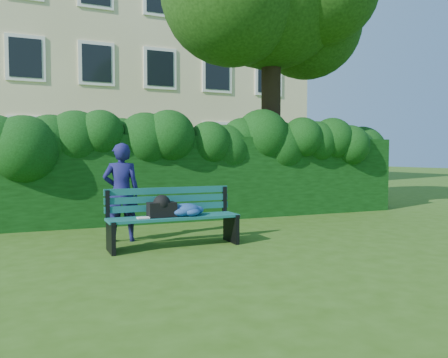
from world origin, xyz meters
name	(u,v)px	position (x,y,z in m)	size (l,w,h in m)	color
ground	(237,235)	(0.00, 0.00, 0.00)	(80.00, 80.00, 0.00)	#2E5112
apartment_building	(113,56)	(0.00, 13.99, 6.00)	(16.00, 8.08, 12.00)	beige
hedge	(196,178)	(0.00, 2.20, 0.90)	(10.00, 1.00, 1.80)	black
park_bench	(175,214)	(-1.29, -0.53, 0.50)	(2.00, 0.60, 0.89)	#115055
man_reading	(121,192)	(-1.97, 0.19, 0.79)	(0.58, 0.38, 1.59)	#171752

